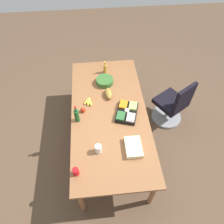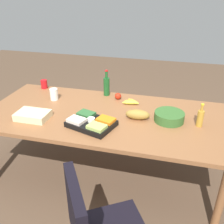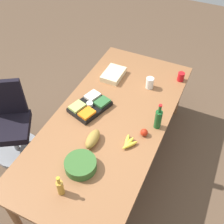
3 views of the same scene
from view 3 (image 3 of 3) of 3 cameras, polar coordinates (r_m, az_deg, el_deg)
The scene contains 13 objects.
ground_plane at distance 3.54m, azimuth -0.32°, elevation -9.87°, with size 10.00×10.00×0.00m, color brown.
conference_table at distance 2.98m, azimuth -0.37°, elevation -2.24°, with size 2.50×1.16×0.77m.
office_chair at distance 3.57m, azimuth -20.06°, elevation -3.14°, with size 0.66×0.66×0.99m.
bread_loaf at distance 2.70m, azimuth -4.00°, elevation -5.54°, with size 0.24×0.11×0.10m, color olive.
sheet_cake at distance 3.44m, azimuth 0.29°, elevation 7.75°, with size 0.32×0.22×0.07m, color beige.
banana_bunch at distance 2.70m, azimuth 3.42°, elevation -6.40°, with size 0.20×0.14×0.04m.
wine_bottle at distance 2.81m, azimuth 9.49°, elevation -1.37°, with size 0.09×0.09×0.31m.
salad_bowl at distance 2.54m, azimuth -6.48°, elevation -10.75°, with size 0.29×0.29×0.09m, color #35622A.
veggie_tray at distance 3.03m, azimuth -4.57°, elevation 1.23°, with size 0.49×0.41×0.09m.
dressing_bottle at distance 2.40m, azimuth -10.62°, elevation -14.95°, with size 0.06×0.06×0.23m.
red_solo_cup at distance 3.47m, azimuth 14.00°, elevation 7.07°, with size 0.08×0.08×0.11m, color red.
apple_red at distance 2.78m, azimuth 6.62°, elevation -4.19°, with size 0.08×0.08×0.08m, color red.
mayo_jar at distance 3.29m, azimuth 7.79°, elevation 5.95°, with size 0.09×0.09×0.13m, color white.
Camera 3 is at (-1.80, -0.86, 2.92)m, focal length 44.42 mm.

